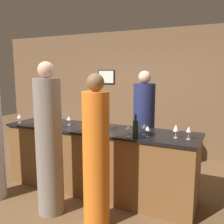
# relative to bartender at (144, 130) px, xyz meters

# --- Properties ---
(ground_plane) EXTENTS (14.00, 14.00, 0.00)m
(ground_plane) POSITION_rel_bartender_xyz_m (-0.48, -0.76, -0.88)
(ground_plane) COLOR brown
(back_wall) EXTENTS (8.00, 0.08, 2.80)m
(back_wall) POSITION_rel_bartender_xyz_m (-0.49, 1.47, 0.52)
(back_wall) COLOR brown
(back_wall) RESTS_ON ground_plane
(bar_counter) EXTENTS (3.03, 0.77, 1.02)m
(bar_counter) POSITION_rel_bartender_xyz_m (-0.48, -0.76, -0.37)
(bar_counter) COLOR brown
(bar_counter) RESTS_ON ground_plane
(bartender) EXTENTS (0.37, 0.37, 1.89)m
(bartender) POSITION_rel_bartender_xyz_m (0.00, 0.00, 0.00)
(bartender) COLOR #1E234C
(bartender) RESTS_ON ground_plane
(guest_0) EXTENTS (0.34, 0.34, 2.00)m
(guest_0) POSITION_rel_bartender_xyz_m (-0.77, -1.56, 0.06)
(guest_0) COLOR gray
(guest_0) RESTS_ON ground_plane
(guest_2) EXTENTS (0.32, 0.32, 1.85)m
(guest_2) POSITION_rel_bartender_xyz_m (-0.09, -1.53, -0.01)
(guest_2) COLOR orange
(guest_2) RESTS_ON ground_plane
(wine_bottle_0) EXTENTS (0.08, 0.08, 0.28)m
(wine_bottle_0) POSITION_rel_bartender_xyz_m (-1.08, -1.09, 0.25)
(wine_bottle_0) COLOR #19381E
(wine_bottle_0) RESTS_ON bar_counter
(wine_bottle_1) EXTENTS (0.07, 0.07, 0.31)m
(wine_bottle_1) POSITION_rel_bartender_xyz_m (0.23, -1.05, 0.26)
(wine_bottle_1) COLOR black
(wine_bottle_1) RESTS_ON bar_counter
(wine_glass_0) EXTENTS (0.08, 0.08, 0.15)m
(wine_glass_0) POSITION_rel_bartender_xyz_m (-1.88, -0.96, 0.25)
(wine_glass_0) COLOR silver
(wine_glass_0) RESTS_ON bar_counter
(wine_glass_1) EXTENTS (0.08, 0.08, 0.17)m
(wine_glass_1) POSITION_rel_bartender_xyz_m (0.70, -0.82, 0.27)
(wine_glass_1) COLOR silver
(wine_glass_1) RESTS_ON bar_counter
(wine_glass_2) EXTENTS (0.07, 0.07, 0.16)m
(wine_glass_2) POSITION_rel_bartender_xyz_m (0.13, -1.03, 0.26)
(wine_glass_2) COLOR silver
(wine_glass_2) RESTS_ON bar_counter
(wine_glass_3) EXTENTS (0.08, 0.08, 0.17)m
(wine_glass_3) POSITION_rel_bartender_xyz_m (-1.38, -0.88, 0.27)
(wine_glass_3) COLOR silver
(wine_glass_3) RESTS_ON bar_counter
(wine_glass_4) EXTENTS (0.07, 0.07, 0.15)m
(wine_glass_4) POSITION_rel_bartender_xyz_m (0.36, -0.93, 0.25)
(wine_glass_4) COLOR silver
(wine_glass_4) RESTS_ON bar_counter
(wine_glass_5) EXTENTS (0.08, 0.08, 0.16)m
(wine_glass_5) POSITION_rel_bartender_xyz_m (0.29, -0.85, 0.26)
(wine_glass_5) COLOR silver
(wine_glass_5) RESTS_ON bar_counter
(wine_glass_6) EXTENTS (0.07, 0.07, 0.17)m
(wine_glass_6) POSITION_rel_bartender_xyz_m (0.87, -0.82, 0.27)
(wine_glass_6) COLOR silver
(wine_glass_6) RESTS_ON bar_counter
(wine_glass_7) EXTENTS (0.08, 0.08, 0.15)m
(wine_glass_7) POSITION_rel_bartender_xyz_m (-1.02, -0.75, 0.25)
(wine_glass_7) COLOR silver
(wine_glass_7) RESTS_ON bar_counter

